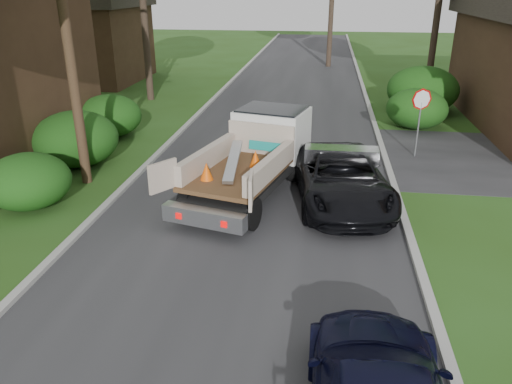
{
  "coord_description": "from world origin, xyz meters",
  "views": [
    {
      "loc": [
        1.83,
        -8.87,
        5.84
      ],
      "look_at": [
        0.32,
        2.07,
        1.2
      ],
      "focal_mm": 35.0,
      "sensor_mm": 36.0,
      "label": 1
    }
  ],
  "objects_px": {
    "stop_sign": "(421,108)",
    "black_pickup": "(340,177)",
    "flatbed_truck": "(259,149)",
    "utility_pole": "(63,9)",
    "house_left_far": "(81,31)"
  },
  "relations": [
    {
      "from": "house_left_far",
      "to": "black_pickup",
      "type": "xyz_separation_m",
      "value": [
        15.9,
        -17.44,
        -2.31
      ]
    },
    {
      "from": "flatbed_truck",
      "to": "stop_sign",
      "type": "bearing_deg",
      "value": 48.77
    },
    {
      "from": "utility_pole",
      "to": "stop_sign",
      "type": "bearing_deg",
      "value": 20.62
    },
    {
      "from": "house_left_far",
      "to": "black_pickup",
      "type": "relative_size",
      "value": 1.43
    },
    {
      "from": "flatbed_truck",
      "to": "black_pickup",
      "type": "bearing_deg",
      "value": -5.04
    },
    {
      "from": "stop_sign",
      "to": "black_pickup",
      "type": "distance_m",
      "value": 5.35
    },
    {
      "from": "house_left_far",
      "to": "utility_pole",
      "type": "bearing_deg",
      "value": -64.77
    },
    {
      "from": "utility_pole",
      "to": "black_pickup",
      "type": "bearing_deg",
      "value": -3.09
    },
    {
      "from": "stop_sign",
      "to": "flatbed_truck",
      "type": "height_order",
      "value": "stop_sign"
    },
    {
      "from": "stop_sign",
      "to": "flatbed_truck",
      "type": "distance_m",
      "value": 6.37
    },
    {
      "from": "black_pickup",
      "to": "house_left_far",
      "type": "bearing_deg",
      "value": 123.32
    },
    {
      "from": "house_left_far",
      "to": "stop_sign",
      "type": "bearing_deg",
      "value": -34.81
    },
    {
      "from": "utility_pole",
      "to": "house_left_far",
      "type": "height_order",
      "value": "utility_pole"
    },
    {
      "from": "stop_sign",
      "to": "house_left_far",
      "type": "xyz_separation_m",
      "value": [
        -18.7,
        13.0,
        1.27
      ]
    },
    {
      "from": "utility_pole",
      "to": "black_pickup",
      "type": "distance_m",
      "value": 9.05
    }
  ]
}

